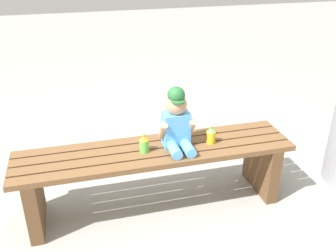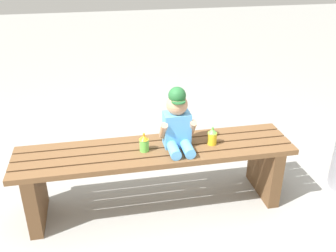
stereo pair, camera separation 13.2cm
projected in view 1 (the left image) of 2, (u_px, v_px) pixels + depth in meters
name	position (u px, v px, depth m)	size (l,w,h in m)	color
ground_plane	(156.00, 205.00, 2.65)	(16.00, 16.00, 0.00)	#999993
park_bench	(156.00, 167.00, 2.51)	(1.81, 0.40, 0.45)	brown
child_figure	(177.00, 122.00, 2.40)	(0.23, 0.27, 0.40)	#59A5E5
sippy_cup_left	(144.00, 143.00, 2.39)	(0.06, 0.06, 0.12)	#66CC4C
sippy_cup_right	(211.00, 135.00, 2.49)	(0.06, 0.06, 0.12)	yellow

